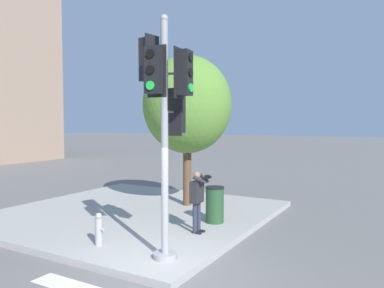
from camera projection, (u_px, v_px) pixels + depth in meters
The scene contains 7 objects.
ground_plane at pixel (163, 277), 7.32m from camera, with size 160.00×160.00×0.00m, color slate.
sidewalk_corner at pixel (134, 214), 12.08m from camera, with size 8.00×8.00×0.16m.
traffic_signal_pole at pixel (165, 105), 7.69m from camera, with size 1.23×1.23×5.05m.
person_photographer at pixel (197, 196), 9.66m from camera, with size 0.50×0.53×1.60m.
street_tree at pixel (187, 105), 12.79m from camera, with size 3.03×3.03×5.14m.
fire_hydrant at pixel (99, 229), 8.69m from camera, with size 0.17×0.23×0.76m.
trash_bin at pixel (215, 205), 10.68m from camera, with size 0.54×0.54×1.03m.
Camera 1 is at (-5.94, -4.03, 3.01)m, focal length 35.00 mm.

